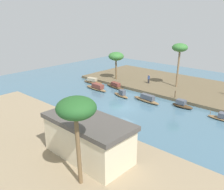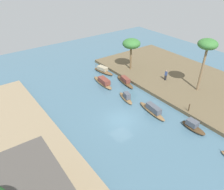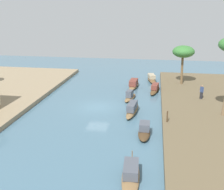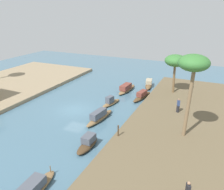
% 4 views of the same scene
% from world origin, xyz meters
% --- Properties ---
extents(river_water, '(66.93, 66.93, 0.00)m').
position_xyz_m(river_water, '(0.00, 0.00, 0.00)').
color(river_water, '#476B7F').
rests_on(river_water, ground).
extents(riverbank_left, '(36.13, 15.79, 0.50)m').
position_xyz_m(riverbank_left, '(0.00, -15.40, 0.25)').
color(riverbank_left, brown).
rests_on(riverbank_left, ground).
extents(sampan_with_red_awning, '(5.41, 1.51, 1.21)m').
position_xyz_m(sampan_with_red_awning, '(9.34, -3.53, 0.47)').
color(sampan_with_red_awning, brown).
rests_on(sampan_with_red_awning, river_water).
extents(sampan_midstream, '(5.17, 1.48, 1.27)m').
position_xyz_m(sampan_midstream, '(-1.30, -4.27, 0.49)').
color(sampan_midstream, brown).
rests_on(sampan_midstream, river_water).
extents(sampan_downstream_large, '(3.27, 1.09, 1.19)m').
position_xyz_m(sampan_downstream_large, '(-6.63, -5.84, 0.45)').
color(sampan_downstream_large, '#47331E').
rests_on(sampan_downstream_large, river_water).
extents(sampan_foreground, '(5.08, 1.76, 1.13)m').
position_xyz_m(sampan_foreground, '(7.44, -6.67, 0.42)').
color(sampan_foreground, brown).
rests_on(sampan_foreground, river_water).
extents(sampan_upstream_small, '(3.71, 1.61, 1.27)m').
position_xyz_m(sampan_upstream_small, '(3.39, -3.55, 0.42)').
color(sampan_upstream_small, brown).
rests_on(sampan_upstream_small, river_water).
extents(sampan_open_hull, '(4.55, 1.90, 1.15)m').
position_xyz_m(sampan_open_hull, '(13.04, -6.07, 0.45)').
color(sampan_open_hull, brown).
rests_on(sampan_open_hull, river_water).
extents(person_on_near_bank, '(0.48, 0.48, 1.73)m').
position_xyz_m(person_on_near_bank, '(3.72, -12.31, 1.25)').
color(person_on_near_bank, '#232328').
rests_on(person_on_near_bank, riverbank_left).
extents(mooring_post, '(0.14, 0.14, 1.15)m').
position_xyz_m(mooring_post, '(-4.32, -7.93, 1.07)').
color(mooring_post, '#4C3823').
rests_on(mooring_post, riverbank_left).
extents(palm_tree_left_near, '(2.77, 2.77, 8.03)m').
position_xyz_m(palm_tree_left_near, '(-1.51, -13.85, 7.52)').
color(palm_tree_left_near, '#7F6647').
rests_on(palm_tree_left_near, riverbank_left).
extents(palm_tree_left_far, '(3.14, 3.14, 5.64)m').
position_xyz_m(palm_tree_left_far, '(10.58, -10.45, 5.20)').
color(palm_tree_left_far, brown).
rests_on(palm_tree_left_far, riverbank_left).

